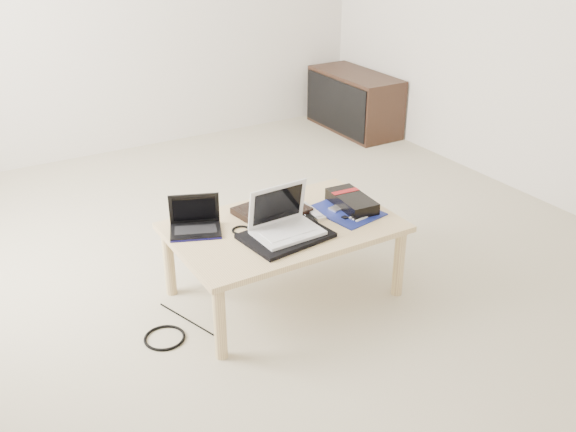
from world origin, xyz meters
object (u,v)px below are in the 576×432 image
media_cabinet (354,102)px  white_laptop (284,223)px  netbook (195,223)px  gpu_box (352,202)px  coffee_table (284,233)px

media_cabinet → white_laptop: 2.81m
netbook → gpu_box: bearing=-12.3°
white_laptop → coffee_table: bearing=60.9°
media_cabinet → white_laptop: bearing=-132.9°
coffee_table → media_cabinet: media_cabinet is taller
media_cabinet → gpu_box: size_ratio=2.91×
white_laptop → gpu_box: size_ratio=1.02×
netbook → media_cabinet: bearing=38.5°
netbook → white_laptop: 0.43m
coffee_table → netbook: (-0.40, 0.17, 0.09)m
coffee_table → media_cabinet: (1.86, 1.96, -0.10)m
media_cabinet → netbook: size_ratio=3.10×
coffee_table → netbook: netbook is taller
coffee_table → media_cabinet: bearing=46.5°
media_cabinet → gpu_box: bearing=-126.5°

